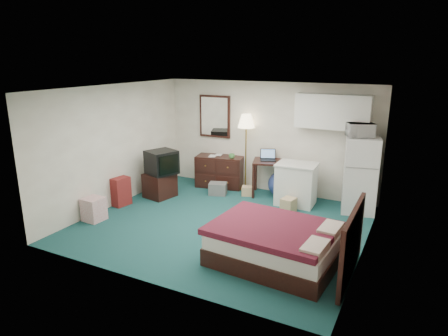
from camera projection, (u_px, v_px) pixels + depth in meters
The scene contains 25 objects.
floor at pixel (223, 224), 7.47m from camera, with size 5.00×4.50×0.01m, color #0F373C.
ceiling at pixel (223, 89), 6.80m from camera, with size 5.00×4.50×0.01m, color beige.
walls at pixel (223, 160), 7.13m from camera, with size 5.01×4.51×2.50m.
mirror at pixel (215, 116), 9.52m from camera, with size 0.80×0.06×1.00m, color white, non-canonical shape.
upper_cabinets at pixel (333, 112), 8.09m from camera, with size 1.50×0.35×0.70m, color white, non-canonical shape.
headboard at pixel (352, 243), 5.48m from camera, with size 0.06×1.56×1.00m, color black, non-canonical shape.
dresser at pixel (220, 171), 9.55m from camera, with size 1.10×0.50×0.75m, color black, non-canonical shape.
floor_lamp at pixel (246, 153), 9.19m from camera, with size 0.39×0.39×1.78m, color #B5882E, non-canonical shape.
desk at pixel (267, 178), 8.96m from camera, with size 0.63×0.63×0.80m, color black, non-canonical shape.
exercise_ball at pixel (281, 184), 8.87m from camera, with size 0.58×0.58×0.58m, color navy.
kitchen_counter at pixel (296, 185), 8.38m from camera, with size 0.78×0.60×0.86m, color white, non-canonical shape.
fridge at pixel (360, 175), 7.90m from camera, with size 0.63×0.63×1.53m, color silver, non-canonical shape.
bed at pixel (275, 244), 6.03m from camera, with size 1.81×1.41×0.58m, color #4E121F, non-canonical shape.
tv_stand at pixel (160, 185), 8.87m from camera, with size 0.54×0.59×0.54m, color black, non-canonical shape.
suitcase at pixel (121, 192), 8.35m from camera, with size 0.23×0.37×0.60m, color maroon, non-canonical shape.
retail_box at pixel (94, 209), 7.60m from camera, with size 0.36×0.36×0.45m, color white, non-canonical shape.
file_bin at pixel (218, 189), 9.05m from camera, with size 0.39×0.29×0.27m, color slate, non-canonical shape.
cardboard_box_a at pixel (247, 191), 9.00m from camera, with size 0.25×0.21×0.21m, color tan, non-canonical shape.
cardboard_box_b at pixel (288, 205), 8.03m from camera, with size 0.24×0.29×0.29m, color tan, non-canonical shape.
laptop at pixel (268, 155), 8.82m from camera, with size 0.34×0.28×0.23m, color black, non-canonical shape.
crt_tv at pixel (162, 162), 8.73m from camera, with size 0.56×0.60×0.51m, color black, non-canonical shape.
microwave at pixel (360, 129), 7.64m from camera, with size 0.49×0.27×0.33m, color silver.
book_a at pixel (209, 152), 9.41m from camera, with size 0.16×0.02×0.22m, color tan.
book_b at pixel (215, 151), 9.51m from camera, with size 0.16×0.02×0.21m, color tan.
mug at pixel (232, 156), 9.22m from camera, with size 0.14×0.11×0.14m, color #4F9849.
Camera 1 is at (3.16, -6.15, 3.02)m, focal length 32.00 mm.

